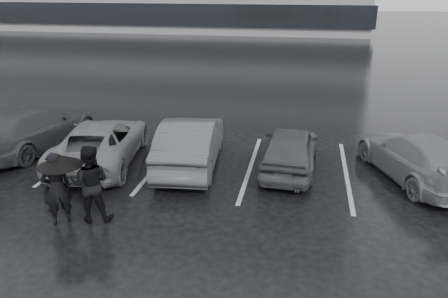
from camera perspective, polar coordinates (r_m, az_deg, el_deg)
ground at (r=11.05m, az=-1.32°, el=-7.15°), size 160.00×160.00×0.00m
car_main at (r=12.91m, az=8.62°, el=0.06°), size 1.72×3.87×1.29m
car_west_a at (r=13.05m, az=-4.38°, el=0.90°), size 2.00×4.60×1.47m
car_west_b at (r=13.79m, az=-15.80°, el=0.89°), size 2.88×4.99×1.31m
car_west_c at (r=15.72m, az=-23.63°, el=2.56°), size 2.68×5.11×1.41m
car_east at (r=13.32m, az=23.89°, el=-0.92°), size 3.23×4.82×1.30m
pedestrian_left at (r=10.57m, az=-21.01°, el=-4.80°), size 0.75×0.73×1.73m
pedestrian_right at (r=10.42m, az=-17.04°, el=-4.34°), size 1.03×0.88×1.84m
umbrella at (r=10.25m, az=-20.68°, el=-1.40°), size 1.00×1.00×1.70m
stall_stripes at (r=13.41m, az=-2.46°, el=-1.86°), size 19.72×5.00×0.00m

